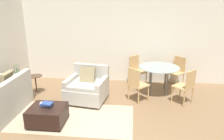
{
  "coord_description": "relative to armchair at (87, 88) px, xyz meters",
  "views": [
    {
      "loc": [
        0.66,
        -3.48,
        2.5
      ],
      "look_at": [
        0.11,
        1.98,
        0.75
      ],
      "focal_mm": 35.0,
      "sensor_mm": 36.0,
      "label": 1
    }
  ],
  "objects": [
    {
      "name": "ground_plane",
      "position": [
        0.5,
        -1.67,
        -0.35
      ],
      "size": [
        20.0,
        20.0,
        0.0
      ],
      "primitive_type": "plane",
      "color": "brown"
    },
    {
      "name": "wall_back",
      "position": [
        0.5,
        1.59,
        1.03
      ],
      "size": [
        12.0,
        0.06,
        2.75
      ],
      "color": "silver",
      "rests_on": "ground_plane"
    },
    {
      "name": "area_rug",
      "position": [
        -0.3,
        -0.93,
        -0.35
      ],
      "size": [
        3.0,
        1.4,
        0.01
      ],
      "color": "tan",
      "rests_on": "ground_plane"
    },
    {
      "name": "armchair",
      "position": [
        0.0,
        0.0,
        0.0
      ],
      "size": [
        1.09,
        1.05,
        0.89
      ],
      "color": "#B2ADA3",
      "rests_on": "ground_plane"
    },
    {
      "name": "ottoman",
      "position": [
        -0.59,
        -1.22,
        -0.14
      ],
      "size": [
        0.73,
        0.64,
        0.39
      ],
      "color": "black",
      "rests_on": "ground_plane"
    },
    {
      "name": "book_stack",
      "position": [
        -0.59,
        -1.2,
        0.09
      ],
      "size": [
        0.25,
        0.2,
        0.09
      ],
      "color": "black",
      "rests_on": "ottoman"
    },
    {
      "name": "tv_remote_primary",
      "position": [
        -0.79,
        -1.06,
        0.04
      ],
      "size": [
        0.07,
        0.15,
        0.01
      ],
      "color": "#B7B7BC",
      "rests_on": "ottoman"
    },
    {
      "name": "potted_plant",
      "position": [
        -2.02,
        0.27,
        -0.13
      ],
      "size": [
        0.32,
        0.32,
        0.92
      ],
      "color": "brown",
      "rests_on": "ground_plane"
    },
    {
      "name": "side_table",
      "position": [
        -1.53,
        0.31,
        0.01
      ],
      "size": [
        0.38,
        0.38,
        0.52
      ],
      "color": "#4C3828",
      "rests_on": "ground_plane"
    },
    {
      "name": "dining_table",
      "position": [
        1.88,
        0.67,
        0.33
      ],
      "size": [
        1.11,
        1.11,
        0.77
      ],
      "color": "#8C9E99",
      "rests_on": "ground_plane"
    },
    {
      "name": "dining_chair_near_left",
      "position": [
        1.26,
        0.05,
        0.17
      ],
      "size": [
        0.59,
        0.59,
        0.9
      ],
      "color": "tan",
      "rests_on": "ground_plane"
    },
    {
      "name": "dining_chair_near_right",
      "position": [
        2.5,
        0.05,
        0.17
      ],
      "size": [
        0.59,
        0.59,
        0.9
      ],
      "color": "tan",
      "rests_on": "ground_plane"
    },
    {
      "name": "dining_chair_far_left",
      "position": [
        1.26,
        1.29,
        0.17
      ],
      "size": [
        0.59,
        0.59,
        0.9
      ],
      "color": "tan",
      "rests_on": "ground_plane"
    },
    {
      "name": "dining_chair_far_right",
      "position": [
        2.5,
        1.29,
        0.17
      ],
      "size": [
        0.59,
        0.59,
        0.9
      ],
      "color": "tan",
      "rests_on": "ground_plane"
    }
  ]
}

